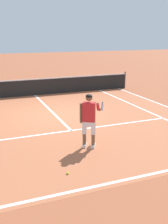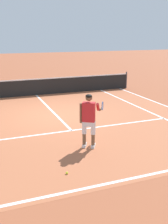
% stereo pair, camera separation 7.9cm
% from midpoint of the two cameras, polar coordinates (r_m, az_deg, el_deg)
% --- Properties ---
extents(ground_plane, '(80.00, 80.00, 0.00)m').
position_cam_midpoint_polar(ground_plane, '(11.98, -5.73, -0.63)').
color(ground_plane, '#9E5133').
extents(court_inner_surface, '(10.98, 10.61, 0.00)m').
position_cam_midpoint_polar(court_inner_surface, '(11.21, -4.57, -1.78)').
color(court_inner_surface, '#B2603D').
rests_on(court_inner_surface, ground).
extents(line_baseline, '(10.98, 0.10, 0.01)m').
position_cam_midpoint_polar(line_baseline, '(6.87, 8.22, -14.10)').
color(line_baseline, white).
rests_on(line_baseline, ground).
extents(line_service, '(8.23, 0.10, 0.01)m').
position_cam_midpoint_polar(line_service, '(10.04, -2.43, -3.91)').
color(line_service, white).
rests_on(line_service, ground).
extents(line_centre_service, '(0.10, 6.40, 0.01)m').
position_cam_midpoint_polar(line_centre_service, '(12.97, -7.00, 0.66)').
color(line_centre_service, white).
rests_on(line_centre_service, ground).
extents(line_singles_right, '(0.10, 10.21, 0.01)m').
position_cam_midpoint_polar(line_singles_right, '(12.94, 13.15, 0.31)').
color(line_singles_right, white).
rests_on(line_singles_right, ground).
extents(tennis_net, '(11.96, 0.08, 1.07)m').
position_cam_midpoint_polar(tennis_net, '(15.90, -9.96, 5.25)').
color(tennis_net, '#333338').
rests_on(tennis_net, ground).
extents(tennis_player, '(1.06, 0.89, 1.71)m').
position_cam_midpoint_polar(tennis_player, '(8.30, 1.36, -1.07)').
color(tennis_player, white).
rests_on(tennis_player, ground).
extents(tennis_ball_near_feet, '(0.07, 0.07, 0.07)m').
position_cam_midpoint_polar(tennis_ball_near_feet, '(7.08, -3.30, -12.69)').
color(tennis_ball_near_feet, '#CCE02D').
rests_on(tennis_ball_near_feet, ground).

